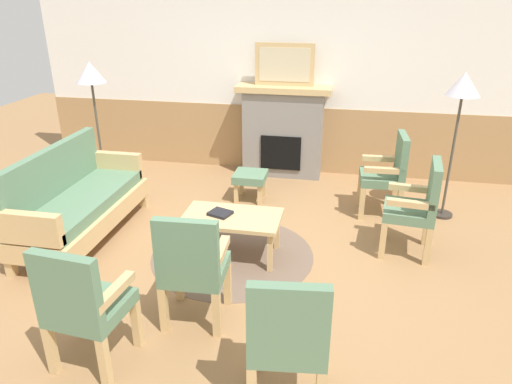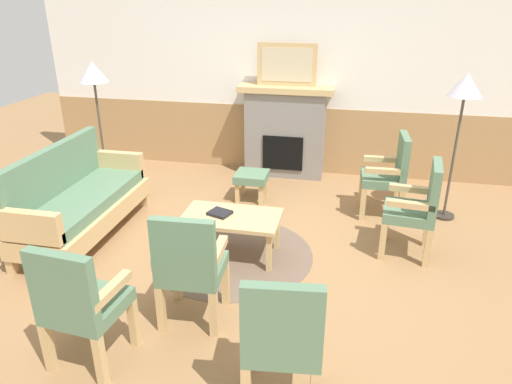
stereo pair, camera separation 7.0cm
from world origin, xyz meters
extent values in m
plane|color=#997047|center=(0.00, 0.00, 0.00)|extent=(14.00, 14.00, 0.00)
cube|color=white|center=(0.00, 2.60, 1.35)|extent=(7.20, 0.12, 2.70)
cube|color=#A87F51|center=(0.00, 2.53, 0.47)|extent=(7.20, 0.02, 0.95)
cube|color=gray|center=(0.00, 2.35, 0.60)|extent=(1.10, 0.36, 1.20)
cube|color=black|center=(0.00, 2.16, 0.38)|extent=(0.56, 0.02, 0.48)
cube|color=tan|center=(0.00, 2.35, 1.24)|extent=(1.30, 0.44, 0.08)
cube|color=tan|center=(0.00, 2.35, 1.56)|extent=(0.80, 0.03, 0.56)
cube|color=beige|center=(0.00, 2.33, 1.56)|extent=(0.68, 0.01, 0.44)
cube|color=tan|center=(-1.52, -0.78, 0.08)|extent=(0.08, 0.08, 0.16)
cube|color=tan|center=(-1.52, 0.90, 0.08)|extent=(0.08, 0.08, 0.16)
cube|color=tan|center=(-2.12, -0.78, 0.08)|extent=(0.08, 0.08, 0.16)
cube|color=tan|center=(-2.12, 0.90, 0.08)|extent=(0.08, 0.08, 0.16)
cube|color=tan|center=(-1.82, 0.06, 0.26)|extent=(0.70, 1.80, 0.20)
cube|color=#5B7F60|center=(-1.82, 0.06, 0.42)|extent=(0.60, 1.70, 0.12)
cube|color=#5B7F60|center=(-2.12, 0.06, 0.73)|extent=(0.10, 1.70, 0.50)
cube|color=tan|center=(-1.82, -0.79, 0.53)|extent=(0.60, 0.10, 0.30)
cube|color=tan|center=(-1.82, 0.91, 0.53)|extent=(0.60, 0.10, 0.30)
cube|color=tan|center=(-0.59, -0.24, 0.20)|extent=(0.05, 0.05, 0.40)
cube|color=tan|center=(0.25, -0.24, 0.20)|extent=(0.05, 0.05, 0.40)
cube|color=tan|center=(-0.59, 0.20, 0.20)|extent=(0.05, 0.05, 0.40)
cube|color=tan|center=(0.25, 0.20, 0.20)|extent=(0.05, 0.05, 0.40)
cube|color=tan|center=(-0.17, -0.02, 0.42)|extent=(0.96, 0.56, 0.04)
cylinder|color=brown|center=(-0.17, -0.02, 0.00)|extent=(1.64, 1.64, 0.01)
cube|color=black|center=(-0.29, -0.02, 0.46)|extent=(0.25, 0.24, 0.03)
cube|color=tan|center=(-0.42, 1.22, 0.13)|extent=(0.05, 0.05, 0.26)
cube|color=tan|center=(-0.12, 1.22, 0.13)|extent=(0.05, 0.05, 0.26)
cube|color=tan|center=(-0.42, 1.52, 0.13)|extent=(0.05, 0.05, 0.26)
cube|color=tan|center=(-0.12, 1.52, 0.13)|extent=(0.05, 0.05, 0.26)
cube|color=#5B7F60|center=(-0.27, 1.37, 0.31)|extent=(0.40, 0.40, 0.10)
cube|color=tan|center=(1.11, 1.05, 0.20)|extent=(0.06, 0.06, 0.40)
cube|color=tan|center=(1.10, 1.47, 0.20)|extent=(0.06, 0.06, 0.40)
cube|color=tan|center=(1.53, 1.07, 0.20)|extent=(0.06, 0.06, 0.40)
cube|color=tan|center=(1.52, 1.49, 0.20)|extent=(0.06, 0.06, 0.40)
cube|color=#5B7F60|center=(1.32, 1.27, 0.45)|extent=(0.50, 0.50, 0.10)
cube|color=#5B7F60|center=(1.51, 1.28, 0.74)|extent=(0.10, 0.48, 0.48)
cube|color=tan|center=(1.32, 1.07, 0.62)|extent=(0.44, 0.09, 0.06)
cube|color=tan|center=(1.31, 1.48, 0.62)|extent=(0.44, 0.09, 0.06)
cube|color=tan|center=(1.31, 0.20, 0.20)|extent=(0.07, 0.07, 0.40)
cube|color=tan|center=(1.35, 0.62, 0.20)|extent=(0.07, 0.07, 0.40)
cube|color=tan|center=(1.72, 0.16, 0.20)|extent=(0.07, 0.07, 0.40)
cube|color=tan|center=(1.77, 0.57, 0.20)|extent=(0.07, 0.07, 0.40)
cube|color=#5B7F60|center=(1.54, 0.39, 0.45)|extent=(0.53, 0.53, 0.10)
cube|color=#5B7F60|center=(1.74, 0.37, 0.74)|extent=(0.13, 0.49, 0.48)
cube|color=tan|center=(1.52, 0.18, 0.62)|extent=(0.45, 0.12, 0.06)
cube|color=tan|center=(1.56, 0.59, 0.62)|extent=(0.45, 0.12, 0.06)
cube|color=tan|center=(0.37, -1.50, 0.20)|extent=(0.07, 0.07, 0.40)
cube|color=tan|center=(0.78, -1.45, 0.20)|extent=(0.07, 0.07, 0.40)
cube|color=#5B7F60|center=(0.60, -1.68, 0.45)|extent=(0.53, 0.53, 0.10)
cube|color=#5B7F60|center=(0.62, -1.88, 0.74)|extent=(0.49, 0.13, 0.48)
cube|color=tan|center=(0.39, -1.71, 0.62)|extent=(0.12, 0.45, 0.06)
cube|color=tan|center=(0.80, -1.66, 0.62)|extent=(0.12, 0.45, 0.06)
cube|color=tan|center=(-0.97, -1.40, 0.20)|extent=(0.07, 0.07, 0.40)
cube|color=tan|center=(-0.55, -1.44, 0.20)|extent=(0.07, 0.07, 0.40)
cube|color=tan|center=(-1.01, -1.82, 0.20)|extent=(0.07, 0.07, 0.40)
cube|color=tan|center=(-0.60, -1.86, 0.20)|extent=(0.07, 0.07, 0.40)
cube|color=#5B7F60|center=(-0.78, -1.63, 0.45)|extent=(0.53, 0.53, 0.10)
cube|color=#5B7F60|center=(-0.80, -1.83, 0.74)|extent=(0.49, 0.13, 0.48)
cube|color=tan|center=(-0.99, -1.61, 0.62)|extent=(0.11, 0.44, 0.06)
cube|color=tan|center=(-0.58, -1.65, 0.62)|extent=(0.11, 0.44, 0.06)
cube|color=tan|center=(-0.44, -0.83, 0.20)|extent=(0.06, 0.06, 0.40)
cube|color=tan|center=(-0.02, -0.81, 0.20)|extent=(0.06, 0.06, 0.40)
cube|color=tan|center=(-0.42, -1.25, 0.20)|extent=(0.06, 0.06, 0.40)
cube|color=tan|center=(0.00, -1.23, 0.20)|extent=(0.06, 0.06, 0.40)
cube|color=#5B7F60|center=(-0.22, -1.03, 0.45)|extent=(0.50, 0.50, 0.10)
cube|color=#5B7F60|center=(-0.21, -1.23, 0.74)|extent=(0.48, 0.10, 0.48)
cube|color=tan|center=(-0.42, -1.04, 0.62)|extent=(0.09, 0.44, 0.06)
cube|color=tan|center=(-0.02, -1.02, 0.62)|extent=(0.09, 0.44, 0.06)
cylinder|color=#332D28|center=(-2.24, 1.30, 0.01)|extent=(0.24, 0.24, 0.03)
cylinder|color=#4C473D|center=(-2.24, 1.30, 0.73)|extent=(0.03, 0.03, 1.40)
cone|color=silver|center=(-2.24, 1.30, 1.55)|extent=(0.36, 0.36, 0.25)
cylinder|color=#332D28|center=(2.07, 1.34, 0.01)|extent=(0.24, 0.24, 0.03)
cylinder|color=#4C473D|center=(2.07, 1.34, 0.73)|extent=(0.03, 0.03, 1.40)
cone|color=silver|center=(2.07, 1.34, 1.55)|extent=(0.36, 0.36, 0.25)
camera|label=1|loc=(0.85, -4.05, 2.47)|focal=33.10mm
camera|label=2|loc=(0.92, -4.04, 2.47)|focal=33.10mm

